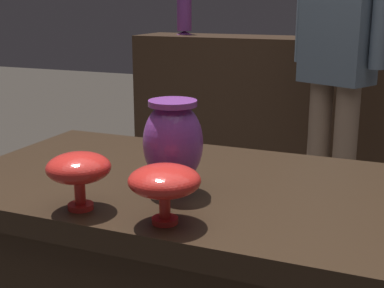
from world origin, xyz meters
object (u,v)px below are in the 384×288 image
at_px(vase_centerpiece, 173,143).
at_px(shelf_vase_far_left, 184,14).
at_px(vase_tall_behind, 79,169).
at_px(visitor_center_back, 338,47).
at_px(vase_left_accent, 164,182).

bearing_deg(vase_centerpiece, shelf_vase_far_left, 112.98).
distance_m(vase_centerpiece, vase_tall_behind, 0.21).
bearing_deg(visitor_center_back, vase_left_accent, 113.71).
relative_size(vase_tall_behind, shelf_vase_far_left, 0.47).
height_order(vase_tall_behind, vase_left_accent, vase_tall_behind).
distance_m(shelf_vase_far_left, visitor_center_back, 1.36).
distance_m(vase_tall_behind, shelf_vase_far_left, 2.65).
distance_m(vase_tall_behind, vase_left_accent, 0.19).
distance_m(vase_left_accent, visitor_center_back, 1.72).
bearing_deg(vase_tall_behind, vase_left_accent, 0.24).
relative_size(vase_tall_behind, vase_left_accent, 0.94).
xyz_separation_m(vase_tall_behind, vase_left_accent, (0.19, 0.00, -0.00)).
relative_size(vase_centerpiece, visitor_center_back, 0.12).
xyz_separation_m(vase_left_accent, visitor_center_back, (0.06, 1.72, 0.12)).
distance_m(vase_centerpiece, shelf_vase_far_left, 2.54).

